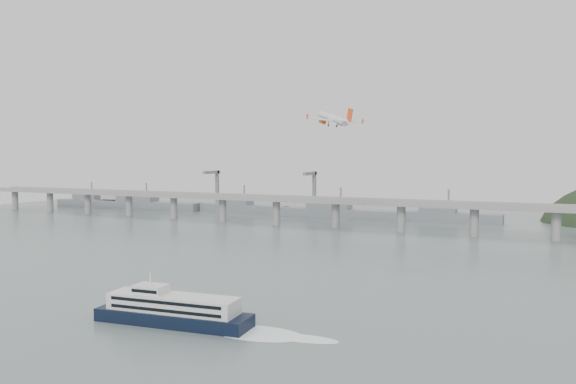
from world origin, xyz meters
The scene contains 5 objects.
ground centered at (0.00, 0.00, 0.00)m, with size 900.00×900.00×0.00m, color slate.
bridge centered at (-1.15, 200.00, 17.65)m, with size 800.00×22.00×23.90m.
distant_fleet centered at (-155.36, 265.08, 6.22)m, with size 453.00×60.90×40.00m.
ferry centered at (10.67, -51.60, 4.36)m, with size 85.20×20.83×16.07m.
airliner centered at (7.38, 97.89, 74.44)m, with size 32.93×31.10×11.96m.
Camera 1 is at (119.99, -194.23, 52.95)m, focal length 35.00 mm.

